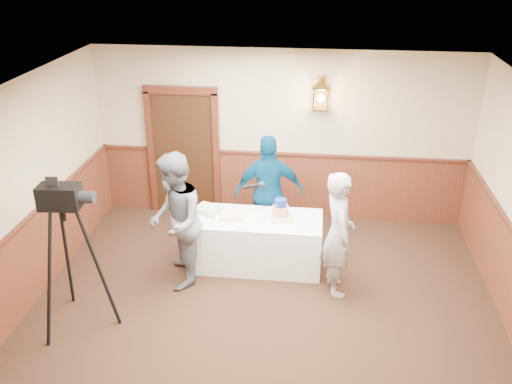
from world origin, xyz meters
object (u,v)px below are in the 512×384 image
Objects in this scene: sheet_cake_yellow at (232,216)px; interviewer at (175,221)px; tiered_cake at (280,211)px; baker at (338,234)px; tv_camera_rig at (71,265)px; assistant_p at (269,192)px; sheet_cake_green at (208,210)px; display_table at (258,241)px.

sheet_cake_yellow is 0.17× the size of interviewer.
tiered_cake is 0.21× the size of baker.
interviewer is 1.42m from tv_camera_rig.
assistant_p is (0.46, 0.61, 0.10)m from sheet_cake_yellow.
assistant_p is at bearing 30.20° from sheet_cake_green.
interviewer is 1.01× the size of tv_camera_rig.
interviewer is at bearing 34.86° from assistant_p.
tv_camera_rig reaches higher than assistant_p.
baker is at bearing -18.59° from sheet_cake_green.
display_table is at bearing 106.03° from interviewer.
tv_camera_rig reaches higher than display_table.
tiered_cake is at bearing 101.16° from interviewer.
display_table is at bearing 69.55° from assistant_p.
baker is 1.48m from assistant_p.
sheet_cake_yellow is 0.19× the size of baker.
tv_camera_rig is at bearing 96.01° from baker.
baker reaches higher than tiered_cake.
baker is at bearing 121.94° from assistant_p.
assistant_p is (0.10, 0.58, 0.51)m from display_table.
baker is (0.78, -0.54, -0.01)m from tiered_cake.
sheet_cake_yellow is 0.77m from assistant_p.
tv_camera_rig is at bearing -127.83° from sheet_cake_green.
interviewer is at bearing -151.44° from display_table.
sheet_cake_green is 0.19× the size of assistant_p.
tiered_cake is at bearing 100.52° from assistant_p.
assistant_p is at bearing 53.25° from sheet_cake_yellow.
tiered_cake is 1.13× the size of sheet_cake_yellow.
sheet_cake_yellow is 1.53m from baker.
display_table is 0.97× the size of tv_camera_rig.
display_table is 2.59m from tv_camera_rig.
sheet_cake_green is at bearing 160.14° from sheet_cake_yellow.
sheet_cake_yellow is at bearing 59.00° from baker.
display_table is at bearing 52.43° from baker.
sheet_cake_green is 1.92m from baker.
sheet_cake_yellow is at bearing 42.79° from assistant_p.
baker is at bearing -18.27° from sheet_cake_yellow.
assistant_p is at bearing 41.06° from tv_camera_rig.
interviewer is at bearing -156.31° from tiered_cake.
sheet_cake_green is (-0.37, 0.13, 0.01)m from sheet_cake_yellow.
baker is at bearing 78.81° from interviewer.
sheet_cake_green is at bearing 142.75° from interviewer.
assistant_p is (1.13, 1.14, -0.05)m from interviewer.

